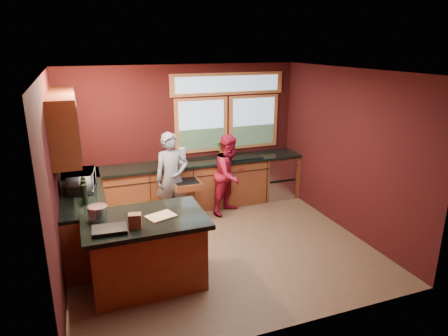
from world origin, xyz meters
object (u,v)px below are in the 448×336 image
person_red (230,174)px  cutting_board (161,216)px  island (147,250)px  person_grey (172,178)px  stock_pot (98,213)px

person_red → cutting_board: bearing=-163.5°
island → person_red: 2.62m
person_grey → stock_pot: (-1.33, -1.64, 0.22)m
cutting_board → stock_pot: size_ratio=1.46×
island → person_red: size_ratio=1.04×
person_red → stock_pot: (-2.42, -1.66, 0.29)m
person_grey → cutting_board: (-0.58, -1.84, 0.14)m
cutting_board → stock_pot: stock_pot is taller
stock_pot → person_grey: bearing=51.1°
stock_pot → island: bearing=-15.3°
island → person_grey: 1.98m
cutting_board → person_grey: bearing=72.6°
person_grey → person_red: 1.10m
cutting_board → stock_pot: (-0.75, 0.20, 0.08)m
stock_pot → person_red: bearing=34.5°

